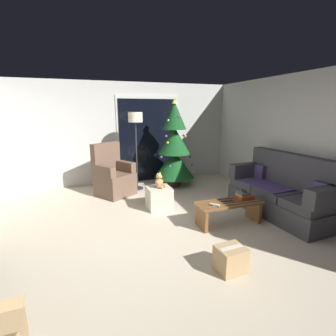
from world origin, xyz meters
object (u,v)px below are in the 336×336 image
(book_stack, at_px, (244,195))
(christmas_tree, at_px, (174,149))
(floor_lamp, at_px, (136,125))
(cardboard_box_taped_mid_floor, at_px, (231,259))
(armchair, at_px, (113,177))
(cell_phone, at_px, (244,191))
(ottoman, at_px, (159,198))
(coffee_table, at_px, (229,209))
(teddy_bear_honey, at_px, (159,181))
(couch, at_px, (282,192))
(remote_graphite, at_px, (228,201))
(remote_white, at_px, (215,205))

(book_stack, bearing_deg, christmas_tree, 100.88)
(floor_lamp, distance_m, cardboard_box_taped_mid_floor, 3.68)
(armchair, bearing_deg, cell_phone, -46.63)
(book_stack, distance_m, ottoman, 1.56)
(armchair, bearing_deg, christmas_tree, 6.83)
(coffee_table, relative_size, cell_phone, 7.64)
(book_stack, relative_size, armchair, 0.22)
(teddy_bear_honey, xyz_separation_m, cardboard_box_taped_mid_floor, (0.22, -2.09, -0.38))
(christmas_tree, height_order, teddy_bear_honey, christmas_tree)
(couch, height_order, remote_graphite, couch)
(couch, bearing_deg, cell_phone, 178.93)
(remote_white, relative_size, armchair, 0.14)
(book_stack, bearing_deg, remote_graphite, -173.72)
(coffee_table, height_order, ottoman, ottoman)
(christmas_tree, relative_size, floor_lamp, 1.17)
(coffee_table, bearing_deg, couch, 3.17)
(coffee_table, distance_m, armchair, 2.65)
(book_stack, relative_size, floor_lamp, 0.14)
(couch, height_order, floor_lamp, floor_lamp)
(remote_white, bearing_deg, book_stack, -27.84)
(remote_white, relative_size, cell_phone, 1.08)
(coffee_table, distance_m, teddy_bear_honey, 1.37)
(remote_graphite, relative_size, book_stack, 0.63)
(book_stack, xyz_separation_m, teddy_bear_honey, (-1.20, 0.95, 0.09))
(cell_phone, height_order, floor_lamp, floor_lamp)
(armchair, bearing_deg, couch, -37.13)
(christmas_tree, xyz_separation_m, ottoman, (-0.78, -1.27, -0.72))
(coffee_table, bearing_deg, ottoman, 130.46)
(book_stack, bearing_deg, armchair, 133.25)
(remote_graphite, distance_m, ottoman, 1.34)
(remote_graphite, relative_size, armchair, 0.14)
(christmas_tree, height_order, ottoman, christmas_tree)
(christmas_tree, bearing_deg, remote_graphite, -87.59)
(remote_white, xyz_separation_m, floor_lamp, (-0.72, 2.39, 1.11))
(coffee_table, distance_m, remote_white, 0.33)
(floor_lamp, distance_m, teddy_bear_honey, 1.64)
(christmas_tree, bearing_deg, teddy_bear_honey, -121.18)
(teddy_bear_honey, height_order, cardboard_box_taped_mid_floor, teddy_bear_honey)
(remote_white, distance_m, book_stack, 0.64)
(cell_phone, bearing_deg, ottoman, 165.97)
(teddy_bear_honey, bearing_deg, christmas_tree, 58.82)
(coffee_table, height_order, floor_lamp, floor_lamp)
(couch, bearing_deg, christmas_tree, 118.54)
(remote_graphite, bearing_deg, book_stack, 97.40)
(remote_white, xyz_separation_m, christmas_tree, (0.20, 2.35, 0.53))
(floor_lamp, bearing_deg, coffee_table, -66.48)
(cell_phone, xyz_separation_m, ottoman, (-1.21, 0.95, -0.30))
(teddy_bear_honey, distance_m, cardboard_box_taped_mid_floor, 2.14)
(remote_white, bearing_deg, cardboard_box_taped_mid_floor, -148.77)
(ottoman, bearing_deg, remote_white, -62.05)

